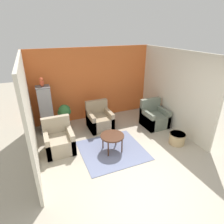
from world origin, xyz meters
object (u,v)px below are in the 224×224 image
object	(u,v)px
armchair_left	(59,141)
parrot	(42,82)
armchair_middle	(100,120)
potted_plant	(65,113)
armchair_right	(154,118)
birdcage	(46,110)
wicker_basket	(177,138)
coffee_table	(112,137)

from	to	relation	value
armchair_left	parrot	distance (m)	1.82
armchair_left	armchair_middle	bearing A→B (deg)	27.88
potted_plant	armchair_right	bearing A→B (deg)	-20.17
parrot	birdcage	bearing A→B (deg)	-90.00
armchair_right	birdcage	world-z (taller)	birdcage
armchair_right	birdcage	distance (m)	3.51
armchair_left	potted_plant	world-z (taller)	armchair_left
potted_plant	wicker_basket	xyz separation A→B (m)	(2.75, -2.20, -0.35)
birdcage	wicker_basket	xyz separation A→B (m)	(3.30, -2.26, -0.53)
potted_plant	wicker_basket	size ratio (longest dim) A/B	1.82
coffee_table	armchair_middle	bearing A→B (deg)	84.86
armchair_left	wicker_basket	distance (m)	3.30
potted_plant	wicker_basket	distance (m)	3.54
coffee_table	potted_plant	size ratio (longest dim) A/B	0.77
birdcage	potted_plant	world-z (taller)	birdcage
armchair_left	parrot	bearing A→B (deg)	97.12
armchair_left	birdcage	distance (m)	1.33
parrot	wicker_basket	distance (m)	4.24
armchair_right	birdcage	xyz separation A→B (m)	(-3.32, 1.07, 0.42)
parrot	armchair_right	bearing A→B (deg)	-17.93
coffee_table	wicker_basket	size ratio (longest dim) A/B	1.40
coffee_table	parrot	distance (m)	2.62
coffee_table	birdcage	xyz separation A→B (m)	(-1.46, 1.83, 0.28)
armchair_right	armchair_middle	size ratio (longest dim) A/B	1.00
wicker_basket	armchair_left	bearing A→B (deg)	162.31
armchair_left	potted_plant	xyz separation A→B (m)	(0.39, 1.20, 0.23)
coffee_table	armchair_left	world-z (taller)	armchair_left
armchair_middle	parrot	bearing A→B (deg)	162.34
armchair_middle	birdcage	size ratio (longest dim) A/B	0.60
coffee_table	birdcage	distance (m)	2.36
armchair_left	parrot	xyz separation A→B (m)	(-0.16, 1.26, 1.31)
parrot	armchair_middle	bearing A→B (deg)	-17.66
coffee_table	potted_plant	bearing A→B (deg)	117.21
parrot	coffee_table	bearing A→B (deg)	-51.48
potted_plant	birdcage	bearing A→B (deg)	174.53
armchair_left	wicker_basket	xyz separation A→B (m)	(3.14, -1.00, -0.12)
potted_plant	wicker_basket	bearing A→B (deg)	-38.67
armchair_right	potted_plant	size ratio (longest dim) A/B	1.08
armchair_middle	wicker_basket	world-z (taller)	armchair_middle
armchair_left	armchair_right	bearing A→B (deg)	3.29
armchair_right	armchair_left	bearing A→B (deg)	-176.71
potted_plant	parrot	bearing A→B (deg)	174.29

